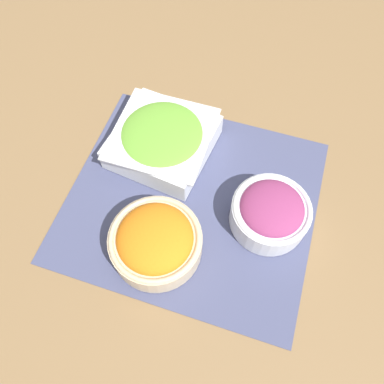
{
  "coord_description": "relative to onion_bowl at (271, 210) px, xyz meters",
  "views": [
    {
      "loc": [
        -0.11,
        0.34,
        0.69
      ],
      "look_at": [
        0.0,
        0.0,
        0.03
      ],
      "focal_mm": 35.0,
      "sensor_mm": 36.0,
      "label": 1
    }
  ],
  "objects": [
    {
      "name": "ground_plane",
      "position": [
        0.16,
        0.0,
        -0.04
      ],
      "size": [
        3.0,
        3.0,
        0.0
      ],
      "primitive_type": "plane",
      "color": "olive"
    },
    {
      "name": "placemat",
      "position": [
        0.16,
        0.0,
        -0.04
      ],
      "size": [
        0.5,
        0.45,
        0.0
      ],
      "color": "#474C70",
      "rests_on": "ground_plane"
    },
    {
      "name": "onion_bowl",
      "position": [
        0.0,
        0.0,
        0.0
      ],
      "size": [
        0.15,
        0.15,
        0.08
      ],
      "color": "silver",
      "rests_on": "placemat"
    },
    {
      "name": "lettuce_bowl",
      "position": [
        0.25,
        -0.09,
        -0.0
      ],
      "size": [
        0.22,
        0.22,
        0.07
      ],
      "color": "white",
      "rests_on": "placemat"
    },
    {
      "name": "carrot_bowl",
      "position": [
        0.19,
        0.13,
        -0.0
      ],
      "size": [
        0.17,
        0.17,
        0.08
      ],
      "color": "beige",
      "rests_on": "placemat"
    }
  ]
}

